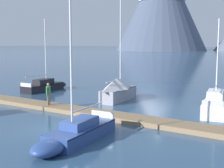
# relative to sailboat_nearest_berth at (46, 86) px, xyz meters

# --- Properties ---
(ground_plane) EXTENTS (700.00, 700.00, 0.00)m
(ground_plane) POSITION_rel_sailboat_nearest_berth_xyz_m (11.01, -11.01, -0.51)
(ground_plane) COLOR #2D4C6B
(mountain_west_summit) EXTENTS (56.41, 56.41, 59.38)m
(mountain_west_summit) POSITION_rel_sailboat_nearest_berth_xyz_m (-50.49, 163.40, 30.90)
(mountain_west_summit) COLOR #424C60
(mountain_west_summit) RESTS_ON ground
(dock) EXTENTS (28.34, 3.41, 0.30)m
(dock) POSITION_rel_sailboat_nearest_berth_xyz_m (11.01, -7.01, -0.36)
(dock) COLOR #846B4C
(dock) RESTS_ON ground
(sailboat_nearest_berth) EXTENTS (1.69, 5.88, 7.52)m
(sailboat_nearest_berth) POSITION_rel_sailboat_nearest_berth_xyz_m (0.00, 0.00, 0.00)
(sailboat_nearest_berth) COLOR black
(sailboat_nearest_berth) RESTS_ON ground
(sailboat_mid_dock_port) EXTENTS (1.72, 5.39, 9.10)m
(sailboat_mid_dock_port) POSITION_rel_sailboat_nearest_berth_xyz_m (9.47, -1.09, 0.46)
(sailboat_mid_dock_port) COLOR #93939E
(sailboat_mid_dock_port) RESTS_ON ground
(sailboat_mid_dock_starboard) EXTENTS (1.77, 5.99, 8.60)m
(sailboat_mid_dock_starboard) POSITION_rel_sailboat_nearest_berth_xyz_m (13.21, -12.56, -0.01)
(sailboat_mid_dock_starboard) COLOR navy
(sailboat_mid_dock_starboard) RESTS_ON ground
(sailboat_far_berth) EXTENTS (2.14, 5.76, 6.72)m
(sailboat_far_berth) POSITION_rel_sailboat_nearest_berth_xyz_m (17.89, -1.98, 0.15)
(sailboat_far_berth) COLOR silver
(sailboat_far_berth) RESTS_ON ground
(person_on_dock) EXTENTS (0.33, 0.57, 1.69)m
(person_on_dock) POSITION_rel_sailboat_nearest_berth_xyz_m (6.47, -6.89, 0.75)
(person_on_dock) COLOR brown
(person_on_dock) RESTS_ON dock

